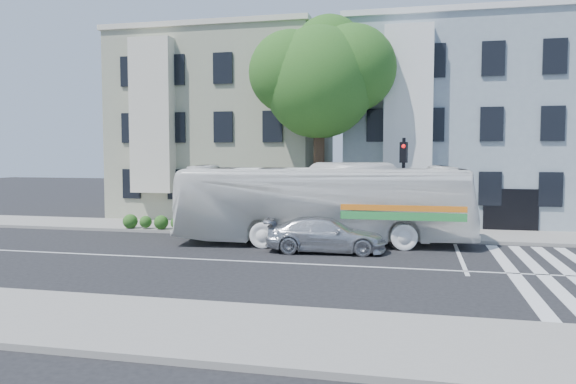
% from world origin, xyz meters
% --- Properties ---
extents(ground, '(120.00, 120.00, 0.00)m').
position_xyz_m(ground, '(0.00, 0.00, 0.00)').
color(ground, black).
rests_on(ground, ground).
extents(sidewalk_far, '(80.00, 4.00, 0.15)m').
position_xyz_m(sidewalk_far, '(0.00, 8.00, 0.07)').
color(sidewalk_far, gray).
rests_on(sidewalk_far, ground).
extents(sidewalk_near, '(80.00, 4.00, 0.15)m').
position_xyz_m(sidewalk_near, '(0.00, -8.00, 0.07)').
color(sidewalk_near, gray).
rests_on(sidewalk_near, ground).
extents(building_left, '(12.00, 10.00, 11.00)m').
position_xyz_m(building_left, '(-7.00, 15.00, 5.50)').
color(building_left, gray).
rests_on(building_left, ground).
extents(building_right, '(12.00, 10.00, 11.00)m').
position_xyz_m(building_right, '(7.00, 15.00, 5.50)').
color(building_right, gray).
rests_on(building_right, ground).
extents(street_tree, '(7.30, 5.90, 11.10)m').
position_xyz_m(street_tree, '(0.06, 8.74, 7.83)').
color(street_tree, '#2D2116').
rests_on(street_tree, ground).
extents(bus, '(4.67, 13.04, 3.55)m').
position_xyz_m(bus, '(0.86, 4.56, 1.78)').
color(bus, white).
rests_on(bus, ground).
extents(sedan, '(2.29, 4.93, 1.39)m').
position_xyz_m(sedan, '(1.31, 2.60, 0.70)').
color(sedan, silver).
rests_on(sedan, ground).
extents(hedge, '(8.54, 1.94, 0.70)m').
position_xyz_m(hedge, '(-5.08, 6.30, 0.50)').
color(hedge, '#2B6621').
rests_on(hedge, sidewalk_far).
extents(traffic_signal, '(0.47, 0.55, 4.67)m').
position_xyz_m(traffic_signal, '(4.24, 6.70, 3.01)').
color(traffic_signal, black).
rests_on(traffic_signal, ground).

